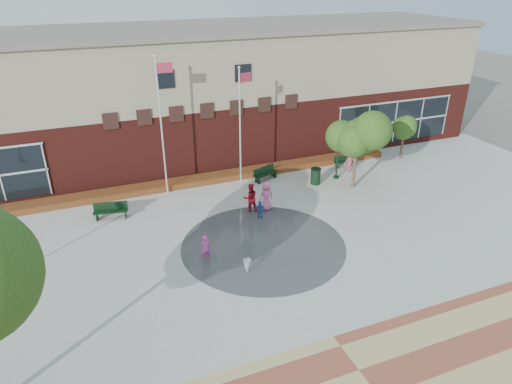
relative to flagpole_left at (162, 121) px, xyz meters
name	(u,v)px	position (x,y,z in m)	size (l,w,h in m)	color
ground	(288,278)	(3.24, -10.81, -4.76)	(120.00, 120.00, 0.00)	#666056
plaza_concrete	(256,236)	(3.24, -6.81, -4.75)	(46.00, 18.00, 0.01)	#A8A8A0
splash_pad	(263,245)	(3.24, -7.81, -4.75)	(8.40, 8.40, 0.01)	#383A3D
library_building	(188,92)	(3.24, 6.67, -0.11)	(44.40, 10.40, 9.20)	#591C16
flower_bed	(214,181)	(3.24, 0.79, -4.76)	(26.00, 1.20, 0.40)	#A00C13
flagpole_left	(162,121)	(0.00, 0.00, 0.00)	(1.00, 0.16, 8.54)	white
flagpole_right	(241,123)	(4.62, -0.83, -0.42)	(0.92, 0.36, 7.75)	white
lamp_right	(339,144)	(11.05, -1.90, -2.32)	(0.41, 0.41, 3.92)	black
bench_left	(111,214)	(-3.67, -1.99, -4.45)	(1.95, 0.87, 0.95)	black
bench_mid	(266,176)	(6.51, -0.39, -4.46)	(1.89, 1.12, 0.92)	black
bench_right	(345,164)	(12.70, -0.44, -4.49)	(1.70, 0.74, 0.83)	black
trash_can	(316,176)	(9.30, -2.19, -4.19)	(0.68, 0.68, 1.11)	black
tree_mid	(358,131)	(11.31, -3.56, -0.93)	(3.11, 3.11, 5.25)	#453627
tree_small_right	(405,127)	(17.36, -0.61, -2.31)	(1.96, 1.96, 3.35)	#453627
water_jet_a	(247,274)	(1.60, -9.78, -4.76)	(0.38, 0.38, 0.75)	white
water_jet_b	(208,252)	(0.40, -7.35, -4.76)	(0.20, 0.20, 0.45)	white
child_splash	(205,248)	(0.15, -7.91, -4.08)	(0.49, 0.32, 1.35)	#D83DA3
adult_red	(250,198)	(3.96, -4.14, -3.87)	(0.86, 0.67, 1.77)	#AD1120
adult_pink	(266,196)	(4.90, -4.30, -3.87)	(0.87, 0.56, 1.77)	#DE5D98
child_blue	(260,210)	(4.15, -5.16, -4.20)	(0.65, 0.27, 1.12)	#2A5DAF
person_bench	(349,161)	(12.41, -1.26, -3.95)	(1.04, 0.60, 1.61)	#C4486B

